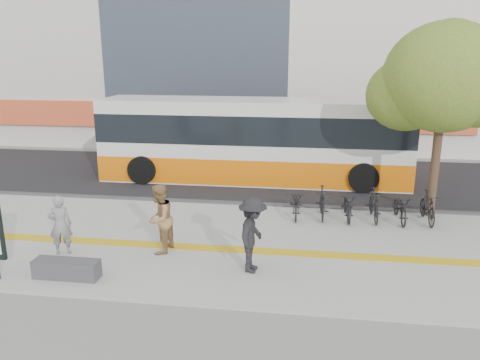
# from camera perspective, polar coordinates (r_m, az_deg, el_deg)

# --- Properties ---
(ground) EXTENTS (120.00, 120.00, 0.00)m
(ground) POSITION_cam_1_polar(r_m,az_deg,el_deg) (12.55, -6.74, -10.20)
(ground) COLOR slate
(ground) RESTS_ON ground
(sidewalk) EXTENTS (40.00, 7.00, 0.08)m
(sidewalk) POSITION_cam_1_polar(r_m,az_deg,el_deg) (13.86, -5.18, -7.42)
(sidewalk) COLOR gray
(sidewalk) RESTS_ON ground
(tactile_strip) EXTENTS (40.00, 0.45, 0.01)m
(tactile_strip) POSITION_cam_1_polar(r_m,az_deg,el_deg) (13.40, -5.67, -8.06)
(tactile_strip) COLOR gold
(tactile_strip) RESTS_ON sidewalk
(street) EXTENTS (40.00, 8.00, 0.06)m
(street) POSITION_cam_1_polar(r_m,az_deg,el_deg) (20.85, -0.54, 0.47)
(street) COLOR black
(street) RESTS_ON ground
(curb) EXTENTS (40.00, 0.25, 0.14)m
(curb) POSITION_cam_1_polar(r_m,az_deg,el_deg) (17.06, -2.53, -2.83)
(curb) COLOR #353537
(curb) RESTS_ON ground
(bench) EXTENTS (1.60, 0.45, 0.45)m
(bench) POSITION_cam_1_polar(r_m,az_deg,el_deg) (12.32, -20.21, -10.04)
(bench) COLOR #353537
(bench) RESTS_ON sidewalk
(street_tree) EXTENTS (4.40, 3.80, 6.31)m
(street_tree) POSITION_cam_1_polar(r_m,az_deg,el_deg) (16.31, 23.30, 11.06)
(street_tree) COLOR #3B281B
(street_tree) RESTS_ON sidewalk
(bus) EXTENTS (12.73, 3.02, 3.39)m
(bus) POSITION_cam_1_polar(r_m,az_deg,el_deg) (19.90, 1.61, 4.54)
(bus) COLOR beige
(bus) RESTS_ON street
(bicycle_row) EXTENTS (4.73, 1.75, 1.01)m
(bicycle_row) POSITION_cam_1_polar(r_m,az_deg,el_deg) (15.79, 14.27, -2.94)
(bicycle_row) COLOR black
(bicycle_row) RESTS_ON sidewalk
(seated_woman) EXTENTS (0.70, 0.59, 1.64)m
(seated_woman) POSITION_cam_1_polar(r_m,az_deg,el_deg) (13.52, -20.88, -5.09)
(seated_woman) COLOR black
(seated_woman) RESTS_ON sidewalk
(pedestrian_tan) EXTENTS (0.88, 1.04, 1.91)m
(pedestrian_tan) POSITION_cam_1_polar(r_m,az_deg,el_deg) (12.88, -9.69, -4.65)
(pedestrian_tan) COLOR olive
(pedestrian_tan) RESTS_ON sidewalk
(pedestrian_dark) EXTENTS (0.88, 1.33, 1.92)m
(pedestrian_dark) POSITION_cam_1_polar(r_m,az_deg,el_deg) (11.63, 1.53, -6.63)
(pedestrian_dark) COLOR black
(pedestrian_dark) RESTS_ON sidewalk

